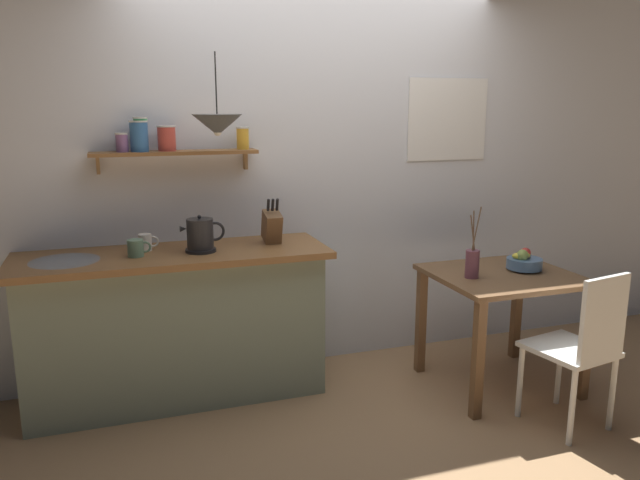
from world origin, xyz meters
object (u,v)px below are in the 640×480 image
dining_chair_near (582,344)px  knife_block (272,226)px  fruit_bowl (524,261)px  pendant_lamp (217,125)px  electric_kettle (201,235)px  coffee_mug_by_sink (136,248)px  twig_vase (472,263)px  dining_table (502,292)px  coffee_mug_spare (146,242)px

dining_chair_near → knife_block: size_ratio=3.18×
fruit_bowl → dining_chair_near: bearing=-97.5°
knife_block → pendant_lamp: (-0.35, -0.18, 0.63)m
electric_kettle → coffee_mug_by_sink: electric_kettle is taller
fruit_bowl → pendant_lamp: pendant_lamp is taller
twig_vase → pendant_lamp: pendant_lamp is taller
dining_table → pendant_lamp: pendant_lamp is taller
twig_vase → knife_block: 1.25m
electric_kettle → coffee_mug_spare: 0.34m
twig_vase → pendant_lamp: (-1.46, 0.36, 0.83)m
coffee_mug_by_sink → coffee_mug_spare: size_ratio=1.11×
coffee_mug_by_sink → fruit_bowl: bearing=-9.9°
electric_kettle → coffee_mug_by_sink: 0.37m
dining_table → coffee_mug_by_sink: (-2.18, 0.43, 0.36)m
fruit_bowl → electric_kettle: electric_kettle is taller
knife_block → pendant_lamp: bearing=-152.8°
knife_block → coffee_mug_spare: (-0.76, 0.05, -0.06)m
dining_chair_near → twig_vase: size_ratio=2.09×
dining_chair_near → pendant_lamp: pendant_lamp is taller
dining_table → knife_block: (-1.36, 0.51, 0.42)m
dining_table → twig_vase: 0.33m
dining_table → dining_chair_near: 0.65m
coffee_mug_spare → pendant_lamp: (0.41, -0.23, 0.69)m
pendant_lamp → fruit_bowl: bearing=-9.5°
dining_table → pendant_lamp: (-1.71, 0.33, 1.05)m
dining_chair_near → electric_kettle: size_ratio=3.48×
dining_chair_near → knife_block: (-1.44, 1.14, 0.53)m
electric_kettle → coffee_mug_spare: electric_kettle is taller
electric_kettle → knife_block: bearing=10.3°
twig_vase → electric_kettle: bearing=163.9°
electric_kettle → knife_block: 0.46m
dining_table → twig_vase: size_ratio=1.96×
knife_block → coffee_mug_by_sink: bearing=-174.2°
knife_block → coffee_mug_by_sink: 0.83m
dining_table → knife_block: size_ratio=2.99×
knife_block → fruit_bowl: bearing=-17.9°
dining_table → coffee_mug_spare: 2.22m
fruit_bowl → coffee_mug_by_sink: (-2.35, 0.41, 0.17)m
dining_chair_near → twig_vase: (-0.32, 0.61, 0.33)m
twig_vase → pendant_lamp: bearing=166.3°
dining_chair_near → pendant_lamp: bearing=151.7°
dining_table → knife_block: 1.51m
dining_table → fruit_bowl: size_ratio=3.87×
twig_vase → dining_chair_near: bearing=-62.0°
dining_table → knife_block: knife_block is taller
knife_block → dining_table: bearing=-20.6°
electric_kettle → fruit_bowl: bearing=-11.7°
twig_vase → coffee_mug_by_sink: size_ratio=3.30×
electric_kettle → pendant_lamp: (0.11, -0.10, 0.64)m
coffee_mug_by_sink → knife_block: bearing=5.8°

